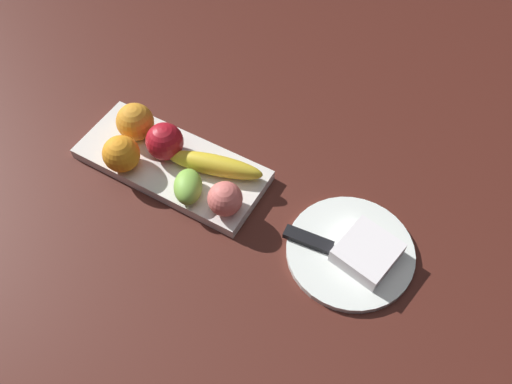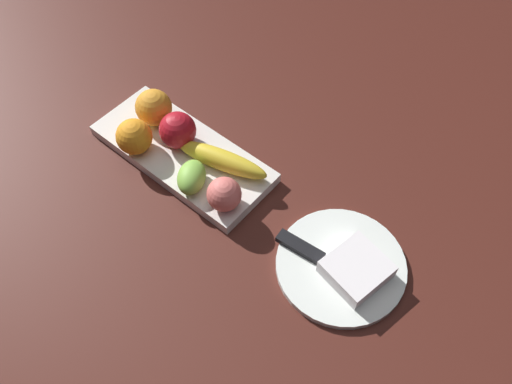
# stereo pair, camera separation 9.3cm
# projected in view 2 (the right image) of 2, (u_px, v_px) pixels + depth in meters

# --- Properties ---
(ground_plane) EXTENTS (2.40, 2.40, 0.00)m
(ground_plane) POSITION_uv_depth(u_px,v_px,m) (174.00, 160.00, 1.04)
(ground_plane) COLOR #481D16
(fruit_tray) EXTENTS (0.38, 0.16, 0.02)m
(fruit_tray) POSITION_uv_depth(u_px,v_px,m) (183.00, 153.00, 1.04)
(fruit_tray) COLOR silver
(fruit_tray) RESTS_ON ground_plane
(apple) EXTENTS (0.07, 0.07, 0.07)m
(apple) POSITION_uv_depth(u_px,v_px,m) (178.00, 130.00, 1.01)
(apple) COLOR #AF1520
(apple) RESTS_ON fruit_tray
(banana) EXTENTS (0.19, 0.09, 0.04)m
(banana) POSITION_uv_depth(u_px,v_px,m) (222.00, 160.00, 0.99)
(banana) COLOR yellow
(banana) RESTS_ON fruit_tray
(orange_near_apple) EXTENTS (0.08, 0.08, 0.08)m
(orange_near_apple) POSITION_uv_depth(u_px,v_px,m) (154.00, 108.00, 1.04)
(orange_near_apple) COLOR orange
(orange_near_apple) RESTS_ON fruit_tray
(orange_near_banana) EXTENTS (0.07, 0.07, 0.07)m
(orange_near_banana) POSITION_uv_depth(u_px,v_px,m) (134.00, 137.00, 1.00)
(orange_near_banana) COLOR orange
(orange_near_banana) RESTS_ON fruit_tray
(peach) EXTENTS (0.06, 0.06, 0.06)m
(peach) POSITION_uv_depth(u_px,v_px,m) (224.00, 194.00, 0.93)
(peach) COLOR #E06B63
(peach) RESTS_ON fruit_tray
(grape_bunch) EXTENTS (0.09, 0.09, 0.05)m
(grape_bunch) POSITION_uv_depth(u_px,v_px,m) (192.00, 177.00, 0.96)
(grape_bunch) COLOR #83C146
(grape_bunch) RESTS_ON fruit_tray
(dinner_plate) EXTENTS (0.23, 0.23, 0.01)m
(dinner_plate) POSITION_uv_depth(u_px,v_px,m) (341.00, 265.00, 0.90)
(dinner_plate) COLOR white
(dinner_plate) RESTS_ON ground_plane
(folded_napkin) EXTENTS (0.11, 0.11, 0.03)m
(folded_napkin) POSITION_uv_depth(u_px,v_px,m) (356.00, 269.00, 0.87)
(folded_napkin) COLOR white
(folded_napkin) RESTS_ON dinner_plate
(knife) EXTENTS (0.18, 0.04, 0.01)m
(knife) POSITION_uv_depth(u_px,v_px,m) (308.00, 252.00, 0.90)
(knife) COLOR silver
(knife) RESTS_ON dinner_plate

